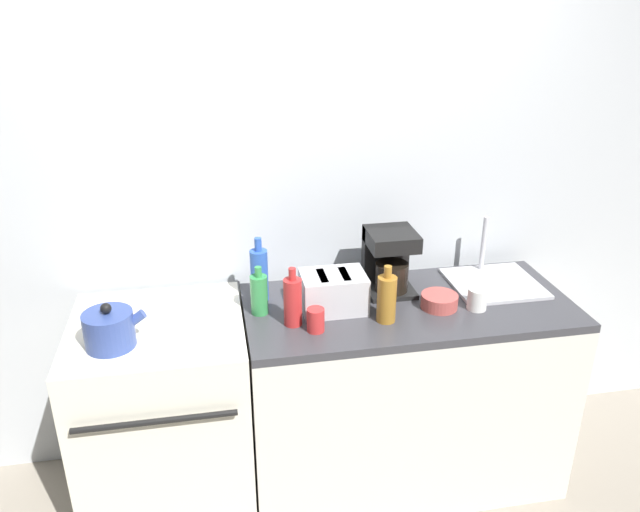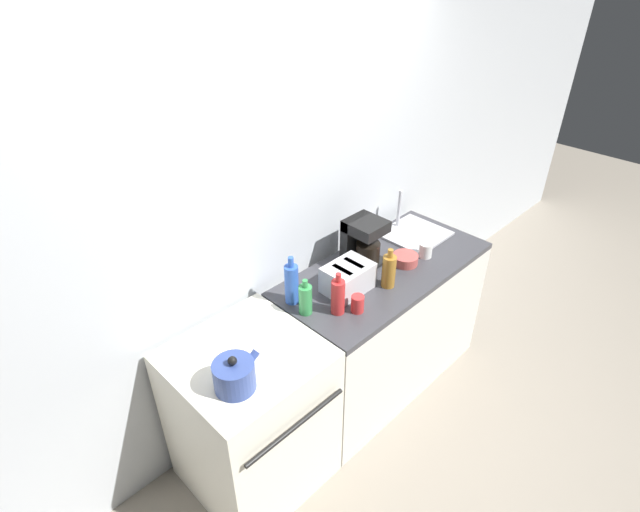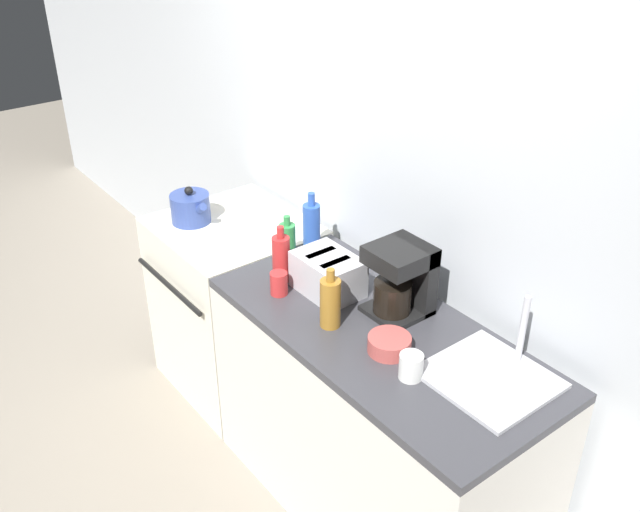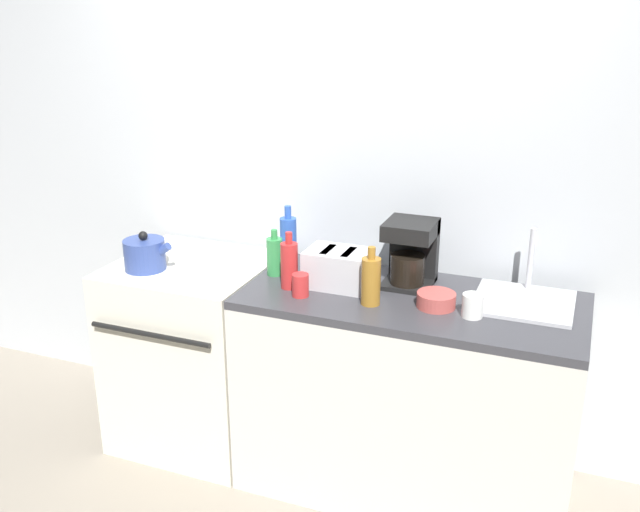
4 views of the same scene
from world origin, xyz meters
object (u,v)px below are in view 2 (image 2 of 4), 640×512
Objects in this scene: kettle at (235,375)px; bottle_red at (338,296)px; coffee_maker at (362,240)px; bottle_blue at (292,283)px; bottle_amber at (389,271)px; bottle_green at (305,299)px; cup_red at (358,304)px; toaster at (348,278)px; stove at (252,416)px; bowl at (405,259)px; cup_white at (426,250)px.

bottle_red is (0.71, 0.04, 0.03)m from kettle.
bottle_red is (-0.47, -0.24, -0.05)m from coffee_maker.
bottle_blue reaches higher than bottle_amber.
cup_red is (0.21, -0.19, -0.04)m from bottle_green.
toaster is 2.78× the size of cup_red.
coffee_maker is 0.61m from bottle_green.
stove is at bearing 165.19° from cup_red.
bottle_amber is at bearing -6.22° from bottle_red.
stove is 3.42× the size of toaster.
toaster is 0.94× the size of coffee_maker.
bottle_green is (0.43, 0.02, 0.54)m from stove.
bottle_red reaches higher than bowl.
stove is 1.44m from cup_white.
bottle_red reaches higher than bottle_amber.
bottle_amber reaches higher than cup_white.
cup_white is (1.34, -0.11, 0.50)m from stove.
bottle_red is at bearing -153.12° from coffee_maker.
coffee_maker reaches higher than bottle_green.
bottle_red is at bearing -177.61° from bowl.
cup_red is (0.64, -0.17, 0.50)m from stove.
toaster is 0.20m from cup_red.
cup_white reaches higher than bowl.
kettle is 0.88× the size of toaster.
kettle is 1.09m from bottle_amber.
bottle_red is at bearing -65.29° from bottle_blue.
coffee_maker is 0.99× the size of bottle_blue.
bottle_green is 2.18× the size of cup_red.
bottle_amber is at bearing -29.93° from bottle_blue.
cup_red is 0.56m from bowl.
bottle_red is at bearing -43.73° from bottle_green.
bottle_amber is (0.38, -0.04, -0.00)m from bottle_red.
bottle_green is 1.35× the size of bowl.
stove is at bearing 171.51° from bottle_amber.
bowl reaches higher than stove.
bottle_red reaches higher than kettle.
bottle_blue is (0.44, 0.14, 0.57)m from stove.
toaster reaches higher than bowl.
bottle_green is at bearing 15.04° from kettle.
kettle is 0.83× the size of coffee_maker.
bottle_red reaches higher than stove.
bottle_blue is 0.94m from cup_white.
kettle is at bearing -138.47° from stove.
bottle_red is (0.11, -0.24, -0.02)m from bottle_blue.
cup_red is at bearing -175.58° from cup_white.
kettle reaches higher than bowl.
stove is 3.89× the size of kettle.
cup_red reaches higher than bowl.
bottle_amber is 2.62× the size of cup_white.
bottle_green is at bearing 136.27° from bottle_red.
bottle_green is at bearing -168.67° from coffee_maker.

